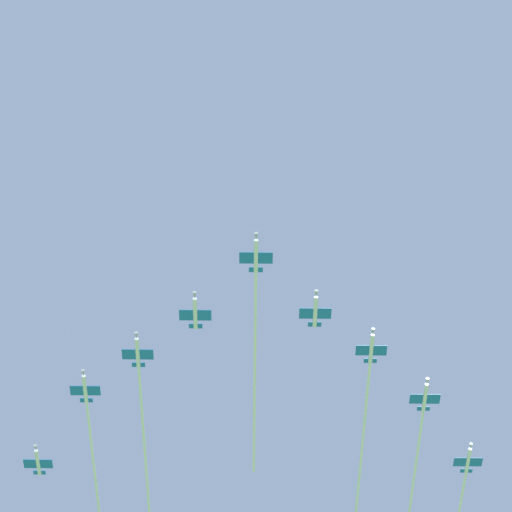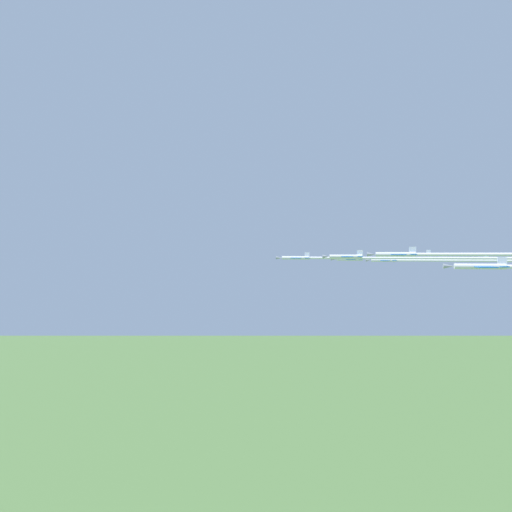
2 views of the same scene
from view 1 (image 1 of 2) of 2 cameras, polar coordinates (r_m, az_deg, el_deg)
name	(u,v)px [view 1 (image 1 of 2)]	position (r m, az deg, el deg)	size (l,w,h in m)	color
jet_lead	(255,341)	(256.77, -0.05, -4.93)	(18.48, 79.14, 2.41)	white
jet_port_inner	(315,311)	(251.94, 3.44, -3.18)	(8.66, 11.63, 2.41)	white
jet_starboard_inner	(195,313)	(250.93, -3.52, -3.28)	(8.66, 11.63, 2.41)	white
jet_port_outer	(365,412)	(276.01, 6.33, -8.92)	(16.74, 70.02, 2.41)	white
jet_starboard_outer	(143,432)	(278.08, -6.50, -10.05)	(19.13, 82.55, 2.41)	white
jet_center_rear	(418,448)	(284.09, 9.32, -10.86)	(15.29, 62.44, 2.41)	white
jet_port_trail	(91,439)	(285.35, -9.50, -10.38)	(15.24, 62.19, 2.41)	white
jet_tail_end	(38,462)	(291.35, -12.47, -11.51)	(8.66, 11.63, 2.41)	white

